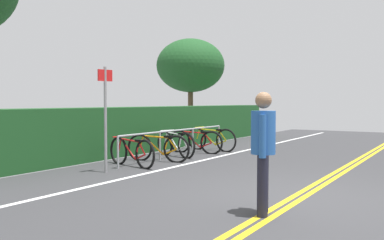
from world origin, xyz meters
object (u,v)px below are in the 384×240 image
(bicycle_0, at_px, (131,152))
(bicycle_2, at_px, (175,144))
(bike_rack, at_px, (177,136))
(bicycle_3, at_px, (196,142))
(bicycle_1, at_px, (158,148))
(sign_post_near, at_px, (105,109))
(pedestrian, at_px, (263,145))
(bicycle_4, at_px, (211,139))
(tree_mid, at_px, (190,66))

(bicycle_0, relative_size, bicycle_2, 1.04)
(bike_rack, height_order, bicycle_3, bike_rack)
(bicycle_1, height_order, sign_post_near, sign_post_near)
(bike_rack, bearing_deg, bicycle_2, 54.93)
(pedestrian, distance_m, sign_post_near, 4.32)
(bicycle_2, distance_m, bicycle_4, 1.72)
(bike_rack, distance_m, bicycle_3, 1.01)
(bicycle_3, bearing_deg, bicycle_0, -179.13)
(bike_rack, distance_m, tree_mid, 7.25)
(bike_rack, xyz_separation_m, bicycle_1, (-0.97, -0.07, -0.22))
(bicycle_2, relative_size, bicycle_3, 0.95)
(bicycle_0, height_order, bicycle_4, bicycle_4)
(bicycle_1, bearing_deg, bicycle_3, 3.06)
(bike_rack, distance_m, bicycle_0, 1.92)
(bike_rack, relative_size, bicycle_3, 2.83)
(bicycle_2, height_order, pedestrian, pedestrian)
(bicycle_2, distance_m, sign_post_near, 3.10)
(pedestrian, bearing_deg, tree_mid, 36.58)
(tree_mid, bearing_deg, sign_post_near, -158.59)
(bicycle_4, relative_size, sign_post_near, 0.81)
(tree_mid, bearing_deg, bicycle_3, -146.34)
(bicycle_4, bearing_deg, pedestrian, -145.19)
(bicycle_2, relative_size, bicycle_4, 0.89)
(bicycle_1, bearing_deg, tree_mid, 26.24)
(bicycle_0, xyz_separation_m, tree_mid, (7.85, 3.35, 2.69))
(bicycle_3, distance_m, sign_post_near, 3.97)
(bicycle_1, distance_m, tree_mid, 8.16)
(bicycle_3, relative_size, pedestrian, 1.04)
(bicycle_3, relative_size, bicycle_4, 0.93)
(bicycle_1, xyz_separation_m, pedestrian, (-3.24, -4.13, 0.59))
(tree_mid, bearing_deg, pedestrian, -143.42)
(bicycle_4, bearing_deg, sign_post_near, -178.97)
(bicycle_1, distance_m, pedestrian, 5.28)
(bicycle_4, bearing_deg, bike_rack, 178.98)
(bike_rack, bearing_deg, bicycle_1, -175.61)
(bicycle_2, distance_m, tree_mid, 7.21)
(bicycle_0, xyz_separation_m, pedestrian, (-2.30, -4.19, 0.60))
(bike_rack, xyz_separation_m, tree_mid, (5.95, 3.33, 2.45))
(bicycle_3, distance_m, pedestrian, 6.72)
(tree_mid, bearing_deg, bicycle_2, -151.22)
(bicycle_2, distance_m, pedestrian, 6.10)
(bike_rack, relative_size, bicycle_1, 2.80)
(bike_rack, xyz_separation_m, bicycle_3, (0.99, 0.03, -0.23))
(bicycle_4, height_order, tree_mid, tree_mid)
(bicycle_1, relative_size, tree_mid, 0.41)
(bicycle_2, xyz_separation_m, pedestrian, (-4.28, -4.31, 0.58))
(bicycle_2, relative_size, sign_post_near, 0.72)
(bicycle_1, relative_size, bicycle_2, 1.06)
(tree_mid, bearing_deg, bicycle_0, -156.91)
(sign_post_near, bearing_deg, bicycle_1, 1.26)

